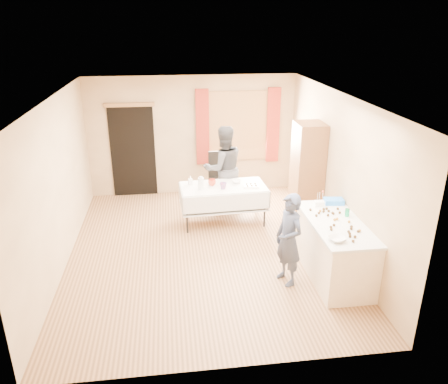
{
  "coord_description": "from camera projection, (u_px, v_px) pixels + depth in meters",
  "views": [
    {
      "loc": [
        -0.52,
        -6.57,
        3.69
      ],
      "look_at": [
        0.34,
        0.0,
        1.05
      ],
      "focal_mm": 35.0,
      "sensor_mm": 36.0,
      "label": 1
    }
  ],
  "objects": [
    {
      "name": "pitcher",
      "position": [
        201.0,
        184.0,
        8.03
      ],
      "size": [
        0.11,
        0.11,
        0.22
      ],
      "primitive_type": "cylinder",
      "rotation": [
        0.0,
        0.0,
        0.03
      ],
      "color": "silver",
      "rests_on": "party_table"
    },
    {
      "name": "cup_red",
      "position": [
        212.0,
        182.0,
        8.24
      ],
      "size": [
        0.2,
        0.2,
        0.12
      ],
      "primitive_type": "imported",
      "rotation": [
        0.0,
        0.0,
        0.21
      ],
      "color": "#BB3C22",
      "rests_on": "party_table"
    },
    {
      "name": "wall_left",
      "position": [
        57.0,
        185.0,
        6.73
      ],
      "size": [
        0.02,
        5.5,
        2.6
      ],
      "primitive_type": "cube",
      "color": "tan",
      "rests_on": "floor"
    },
    {
      "name": "ceiling",
      "position": [
        201.0,
        96.0,
        6.52
      ],
      "size": [
        4.5,
        5.5,
        0.02
      ],
      "primitive_type": "cube",
      "color": "white",
      "rests_on": "floor"
    },
    {
      "name": "foam_block",
      "position": [
        319.0,
        204.0,
        6.94
      ],
      "size": [
        0.16,
        0.12,
        0.08
      ],
      "primitive_type": "cube",
      "rotation": [
        0.0,
        0.0,
        -0.12
      ],
      "color": "white",
      "rests_on": "counter"
    },
    {
      "name": "curtain_right",
      "position": [
        273.0,
        125.0,
        9.6
      ],
      "size": [
        0.28,
        0.06,
        1.65
      ],
      "primitive_type": "cube",
      "color": "maroon",
      "rests_on": "wall_back"
    },
    {
      "name": "chair",
      "position": [
        220.0,
        187.0,
        9.41
      ],
      "size": [
        0.46,
        0.46,
        1.06
      ],
      "rotation": [
        0.0,
        0.0,
        0.06
      ],
      "color": "black",
      "rests_on": "floor"
    },
    {
      "name": "wall_right",
      "position": [
        338.0,
        173.0,
        7.27
      ],
      "size": [
        0.02,
        5.5,
        2.6
      ],
      "primitive_type": "cube",
      "color": "tan",
      "rests_on": "floor"
    },
    {
      "name": "doorway",
      "position": [
        133.0,
        152.0,
        9.47
      ],
      "size": [
        0.95,
        0.04,
        2.0
      ],
      "primitive_type": "cube",
      "color": "black",
      "rests_on": "floor"
    },
    {
      "name": "pastry_tray",
      "position": [
        251.0,
        186.0,
        8.2
      ],
      "size": [
        0.31,
        0.24,
        0.02
      ],
      "primitive_type": "cube",
      "rotation": [
        0.0,
        0.0,
        -0.17
      ],
      "color": "white",
      "rests_on": "party_table"
    },
    {
      "name": "curtain_left",
      "position": [
        203.0,
        128.0,
        9.41
      ],
      "size": [
        0.28,
        0.06,
        1.65
      ],
      "primitive_type": "cube",
      "color": "maroon",
      "rests_on": "wall_back"
    },
    {
      "name": "counter",
      "position": [
        335.0,
        249.0,
        6.58
      ],
      "size": [
        0.8,
        1.68,
        0.91
      ],
      "color": "beige",
      "rests_on": "floor"
    },
    {
      "name": "floor",
      "position": [
        204.0,
        250.0,
        7.49
      ],
      "size": [
        4.5,
        5.5,
        0.02
      ],
      "primitive_type": "cube",
      "color": "#9E7047",
      "rests_on": "ground"
    },
    {
      "name": "wall_back",
      "position": [
        192.0,
        136.0,
        9.54
      ],
      "size": [
        4.5,
        0.02,
        2.6
      ],
      "primitive_type": "cube",
      "color": "tan",
      "rests_on": "floor"
    },
    {
      "name": "wall_front",
      "position": [
        226.0,
        270.0,
        4.46
      ],
      "size": [
        4.5,
        0.02,
        2.6
      ],
      "primitive_type": "cube",
      "color": "tan",
      "rests_on": "floor"
    },
    {
      "name": "cake_balls",
      "position": [
        337.0,
        221.0,
        6.38
      ],
      "size": [
        0.5,
        1.12,
        0.04
      ],
      "color": "#3F2314",
      "rests_on": "counter"
    },
    {
      "name": "door_lintel",
      "position": [
        129.0,
        105.0,
        9.07
      ],
      "size": [
        1.05,
        0.06,
        0.08
      ],
      "primitive_type": "cube",
      "color": "olive",
      "rests_on": "wall_back"
    },
    {
      "name": "cup_rainbow",
      "position": [
        223.0,
        186.0,
        8.07
      ],
      "size": [
        0.19,
        0.19,
        0.12
      ],
      "primitive_type": "imported",
      "rotation": [
        0.0,
        0.0,
        0.23
      ],
      "color": "red",
      "rests_on": "party_table"
    },
    {
      "name": "bottle",
      "position": [
        190.0,
        180.0,
        8.28
      ],
      "size": [
        0.1,
        0.1,
        0.17
      ],
      "primitive_type": "imported",
      "rotation": [
        0.0,
        0.0,
        0.17
      ],
      "color": "white",
      "rests_on": "party_table"
    },
    {
      "name": "window_frame",
      "position": [
        238.0,
        126.0,
        9.55
      ],
      "size": [
        1.32,
        0.06,
        1.52
      ],
      "primitive_type": "cube",
      "color": "olive",
      "rests_on": "wall_back"
    },
    {
      "name": "mixing_bowl",
      "position": [
        337.0,
        239.0,
        5.86
      ],
      "size": [
        0.37,
        0.37,
        0.05
      ],
      "primitive_type": "imported",
      "rotation": [
        0.0,
        0.0,
        0.37
      ],
      "color": "white",
      "rests_on": "counter"
    },
    {
      "name": "woman",
      "position": [
        224.0,
        168.0,
        8.82
      ],
      "size": [
        1.11,
        1.0,
        1.74
      ],
      "primitive_type": "imported",
      "rotation": [
        0.0,
        0.0,
        3.35
      ],
      "color": "black",
      "rests_on": "floor"
    },
    {
      "name": "window_pane",
      "position": [
        238.0,
        126.0,
        9.54
      ],
      "size": [
        1.2,
        0.02,
        1.4
      ],
      "primitive_type": "cube",
      "color": "white",
      "rests_on": "wall_back"
    },
    {
      "name": "party_table",
      "position": [
        223.0,
        201.0,
        8.34
      ],
      "size": [
        1.66,
        0.91,
        0.75
      ],
      "rotation": [
        0.0,
        0.0,
        0.05
      ],
      "color": "black",
      "rests_on": "floor"
    },
    {
      "name": "cabinet",
      "position": [
        307.0,
        175.0,
        8.08
      ],
      "size": [
        0.5,
        0.6,
        1.97
      ],
      "primitive_type": "cube",
      "color": "brown",
      "rests_on": "floor"
    },
    {
      "name": "soda_can",
      "position": [
        347.0,
        213.0,
        6.57
      ],
      "size": [
        0.08,
        0.08,
        0.12
      ],
      "primitive_type": "cylinder",
      "rotation": [
        0.0,
        0.0,
        0.18
      ],
      "color": "#138F52",
      "rests_on": "counter"
    },
    {
      "name": "small_bowl",
      "position": [
        236.0,
        182.0,
        8.38
      ],
      "size": [
        0.24,
        0.24,
        0.05
      ],
      "primitive_type": "imported",
      "rotation": [
        0.0,
        0.0,
        0.23
      ],
      "color": "white",
      "rests_on": "party_table"
    },
    {
      "name": "girl",
      "position": [
        289.0,
        240.0,
        6.33
      ],
      "size": [
        0.74,
        0.68,
        1.41
      ],
      "primitive_type": "imported",
      "rotation": [
        0.0,
        0.0,
        -1.21
      ],
      "color": "#29314B",
      "rests_on": "floor"
    },
    {
      "name": "blue_basket",
      "position": [
        334.0,
        201.0,
        7.03
      ],
      "size": [
        0.32,
        0.23,
        0.08
      ],
      "primitive_type": "cube",
      "rotation": [
        0.0,
        0.0,
        -0.12
      ],
      "color": "#2983F7",
      "rests_on": "counter"
    }
  ]
}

